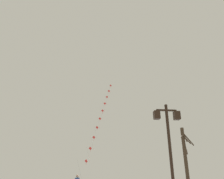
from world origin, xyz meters
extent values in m
cylinder|color=black|center=(2.93, 8.17, 2.35)|extent=(0.14, 0.14, 4.71)
sphere|color=black|center=(2.93, 8.17, 4.79)|extent=(0.16, 0.16, 0.16)
cube|color=black|center=(2.93, 8.17, 4.56)|extent=(1.00, 0.08, 0.08)
cube|color=black|center=(2.43, 8.17, 4.31)|extent=(0.28, 0.28, 0.40)
cube|color=beige|center=(2.43, 8.17, 4.31)|extent=(0.19, 0.19, 0.30)
cube|color=black|center=(3.43, 8.17, 4.31)|extent=(0.28, 0.28, 0.40)
cube|color=beige|center=(3.43, 8.17, 4.31)|extent=(0.19, 0.19, 0.30)
cylinder|color=silver|center=(-1.32, 18.54, 1.54)|extent=(0.77, 2.02, 2.74)
cylinder|color=silver|center=(-0.77, 19.99, 3.53)|extent=(0.36, 0.93, 1.25)
cylinder|color=silver|center=(-0.44, 20.90, 4.77)|extent=(0.36, 0.93, 1.25)
cylinder|color=silver|center=(-0.10, 21.81, 6.01)|extent=(0.36, 0.93, 1.25)
cylinder|color=silver|center=(0.24, 22.71, 7.24)|extent=(0.36, 0.93, 1.25)
cylinder|color=silver|center=(0.58, 23.62, 8.48)|extent=(0.36, 0.93, 1.25)
cylinder|color=silver|center=(0.92, 24.53, 9.72)|extent=(0.36, 0.93, 1.25)
cylinder|color=silver|center=(1.26, 25.44, 10.96)|extent=(0.36, 0.93, 1.25)
cylinder|color=silver|center=(1.59, 26.35, 12.20)|extent=(0.36, 0.93, 1.25)
cylinder|color=silver|center=(1.93, 27.26, 13.44)|extent=(0.36, 0.93, 1.25)
cube|color=red|center=(-0.94, 19.54, 2.91)|extent=(0.29, 0.19, 0.34)
cylinder|color=red|center=(-0.94, 19.54, 2.70)|extent=(0.03, 0.04, 0.17)
cube|color=red|center=(-0.60, 20.44, 4.15)|extent=(0.33, 0.11, 0.34)
cylinder|color=red|center=(-0.60, 20.44, 3.92)|extent=(0.02, 0.02, 0.19)
cube|color=red|center=(-0.27, 21.35, 5.39)|extent=(0.33, 0.09, 0.34)
cylinder|color=red|center=(-0.27, 21.35, 5.13)|extent=(0.02, 0.02, 0.25)
cube|color=red|center=(0.07, 22.26, 6.62)|extent=(0.31, 0.15, 0.34)
cylinder|color=red|center=(0.07, 22.26, 6.42)|extent=(0.02, 0.02, 0.15)
cube|color=red|center=(0.41, 23.17, 7.86)|extent=(0.34, 0.05, 0.34)
cylinder|color=red|center=(0.41, 23.17, 7.62)|extent=(0.02, 0.03, 0.23)
cube|color=red|center=(0.75, 24.08, 9.10)|extent=(0.33, 0.09, 0.34)
cylinder|color=red|center=(0.75, 24.08, 8.85)|extent=(0.02, 0.03, 0.26)
cube|color=red|center=(1.09, 24.98, 10.34)|extent=(0.31, 0.15, 0.34)
cylinder|color=red|center=(1.09, 24.98, 10.10)|extent=(0.03, 0.03, 0.23)
cube|color=red|center=(1.43, 25.89, 11.58)|extent=(0.33, 0.11, 0.34)
cylinder|color=red|center=(1.43, 25.89, 11.35)|extent=(0.02, 0.04, 0.21)
cube|color=red|center=(1.76, 26.80, 12.82)|extent=(0.33, 0.08, 0.34)
cylinder|color=red|center=(1.76, 26.80, 12.60)|extent=(0.02, 0.03, 0.18)
cube|color=red|center=(2.10, 27.71, 14.06)|extent=(0.32, 0.13, 0.34)
cylinder|color=red|center=(2.10, 27.71, 13.83)|extent=(0.02, 0.02, 0.19)
sphere|color=tan|center=(-1.54, 16.36, 1.60)|extent=(0.22, 0.22, 0.22)
cylinder|color=#423323|center=(5.17, 11.71, 2.25)|extent=(0.21, 0.21, 4.49)
cylinder|color=#423323|center=(4.96, 11.33, 3.90)|extent=(0.52, 0.85, 0.43)
cylinder|color=#423323|center=(5.24, 11.38, 3.71)|extent=(0.21, 0.71, 0.66)
cylinder|color=#423323|center=(5.49, 11.70, 3.79)|extent=(0.70, 0.09, 0.86)
cylinder|color=#423323|center=(5.46, 12.08, 4.00)|extent=(0.65, 0.80, 0.59)
cylinder|color=#423323|center=(5.38, 11.98, 3.38)|extent=(0.50, 0.64, 0.99)
camera|label=1|loc=(-0.75, -1.69, 1.56)|focal=34.87mm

